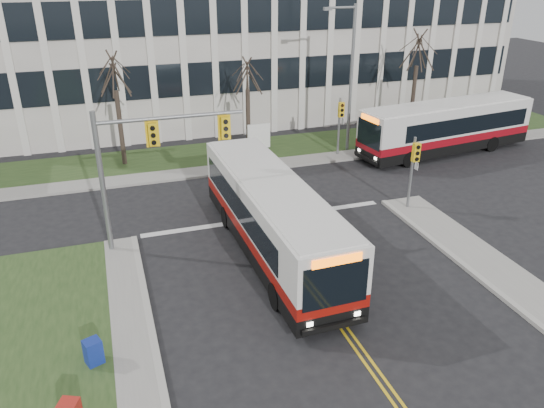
{
  "coord_description": "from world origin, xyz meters",
  "views": [
    {
      "loc": [
        -6.94,
        -14.05,
        11.46
      ],
      "look_at": [
        -0.51,
        5.56,
        2.0
      ],
      "focal_mm": 35.0,
      "sensor_mm": 36.0,
      "label": 1
    }
  ],
  "objects": [
    {
      "name": "office_building",
      "position": [
        5.0,
        30.0,
        6.0
      ],
      "size": [
        40.0,
        16.0,
        12.0
      ],
      "primitive_type": "cube",
      "color": "silver",
      "rests_on": "ground"
    },
    {
      "name": "bus_cross",
      "position": [
        14.11,
        14.0,
        1.62
      ],
      "size": [
        12.36,
        4.21,
        3.23
      ],
      "primitive_type": null,
      "rotation": [
        0.0,
        0.0,
        -1.44
      ],
      "color": "silver",
      "rests_on": "ground"
    },
    {
      "name": "sidewalk_cross",
      "position": [
        5.0,
        15.2,
        0.07
      ],
      "size": [
        44.0,
        1.6,
        0.14
      ],
      "primitive_type": "cube",
      "color": "#9E9B93",
      "rests_on": "ground"
    },
    {
      "name": "building_lawn",
      "position": [
        5.0,
        18.0,
        0.06
      ],
      "size": [
        44.0,
        5.0,
        0.12
      ],
      "primitive_type": "cube",
      "color": "#28411C",
      "rests_on": "ground"
    },
    {
      "name": "tree_right",
      "position": [
        14.0,
        18.0,
        5.91
      ],
      "size": [
        1.8,
        1.8,
        8.25
      ],
      "color": "#42352B",
      "rests_on": "ground"
    },
    {
      "name": "bus_main",
      "position": [
        -0.72,
        4.92,
        1.62
      ],
      "size": [
        2.92,
        12.21,
        3.24
      ],
      "primitive_type": null,
      "rotation": [
        0.0,
        0.0,
        0.02
      ],
      "color": "silver",
      "rests_on": "ground"
    },
    {
      "name": "mast_arm_signal",
      "position": [
        -5.62,
        7.16,
        4.26
      ],
      "size": [
        6.11,
        0.38,
        6.2
      ],
      "color": "slate",
      "rests_on": "ground"
    },
    {
      "name": "signal_pole_far",
      "position": [
        7.2,
        15.4,
        2.5
      ],
      "size": [
        0.34,
        0.39,
        3.8
      ],
      "color": "slate",
      "rests_on": "ground"
    },
    {
      "name": "ground",
      "position": [
        0.0,
        0.0,
        0.0
      ],
      "size": [
        120.0,
        120.0,
        0.0
      ],
      "primitive_type": "plane",
      "color": "black",
      "rests_on": "ground"
    },
    {
      "name": "tree_mid",
      "position": [
        2.0,
        18.2,
        4.88
      ],
      "size": [
        1.8,
        1.8,
        6.82
      ],
      "color": "#42352B",
      "rests_on": "ground"
    },
    {
      "name": "directory_sign",
      "position": [
        2.5,
        17.5,
        1.17
      ],
      "size": [
        1.5,
        0.12,
        2.0
      ],
      "color": "slate",
      "rests_on": "ground"
    },
    {
      "name": "newspaper_box_blue",
      "position": [
        -8.15,
        -0.06,
        0.47
      ],
      "size": [
        0.63,
        0.6,
        0.95
      ],
      "primitive_type": "cube",
      "rotation": [
        0.0,
        0.0,
        0.38
      ],
      "color": "navy",
      "rests_on": "ground"
    },
    {
      "name": "streetlight",
      "position": [
        8.03,
        16.2,
        5.19
      ],
      "size": [
        2.15,
        0.25,
        9.2
      ],
      "color": "slate",
      "rests_on": "ground"
    },
    {
      "name": "signal_pole_near",
      "position": [
        7.2,
        6.9,
        2.5
      ],
      "size": [
        0.34,
        0.39,
        3.8
      ],
      "color": "slate",
      "rests_on": "ground"
    },
    {
      "name": "tree_left",
      "position": [
        -6.0,
        18.0,
        5.51
      ],
      "size": [
        1.8,
        1.8,
        7.7
      ],
      "color": "#42352B",
      "rests_on": "ground"
    }
  ]
}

